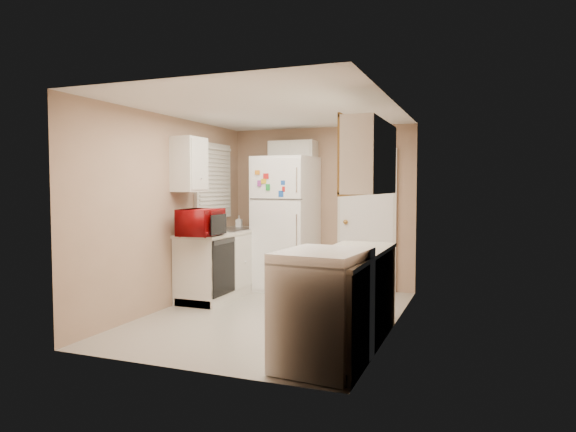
% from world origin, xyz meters
% --- Properties ---
extents(floor, '(3.80, 3.80, 0.00)m').
position_xyz_m(floor, '(0.00, 0.00, 0.00)').
color(floor, beige).
rests_on(floor, ground).
extents(ceiling, '(3.80, 3.80, 0.00)m').
position_xyz_m(ceiling, '(0.00, 0.00, 2.40)').
color(ceiling, white).
rests_on(ceiling, floor).
extents(wall_left, '(3.80, 3.80, 0.00)m').
position_xyz_m(wall_left, '(-1.40, 0.00, 1.20)').
color(wall_left, tan).
rests_on(wall_left, floor).
extents(wall_right, '(3.80, 3.80, 0.00)m').
position_xyz_m(wall_right, '(1.40, 0.00, 1.20)').
color(wall_right, tan).
rests_on(wall_right, floor).
extents(wall_back, '(2.80, 2.80, 0.00)m').
position_xyz_m(wall_back, '(0.00, 1.90, 1.20)').
color(wall_back, tan).
rests_on(wall_back, floor).
extents(wall_front, '(2.80, 2.80, 0.00)m').
position_xyz_m(wall_front, '(0.00, -1.90, 1.20)').
color(wall_front, tan).
rests_on(wall_front, floor).
extents(left_counter, '(0.60, 1.80, 0.90)m').
position_xyz_m(left_counter, '(-1.10, 0.90, 0.45)').
color(left_counter, silver).
rests_on(left_counter, floor).
extents(dishwasher, '(0.03, 0.58, 0.72)m').
position_xyz_m(dishwasher, '(-0.81, 0.30, 0.49)').
color(dishwasher, black).
rests_on(dishwasher, floor).
extents(sink, '(0.54, 0.74, 0.16)m').
position_xyz_m(sink, '(-1.10, 1.05, 0.86)').
color(sink, gray).
rests_on(sink, left_counter).
extents(microwave, '(0.64, 0.40, 0.41)m').
position_xyz_m(microwave, '(-1.02, 0.11, 1.05)').
color(microwave, '#860608').
rests_on(microwave, left_counter).
extents(soap_bottle, '(0.09, 0.10, 0.19)m').
position_xyz_m(soap_bottle, '(-1.15, 1.44, 1.00)').
color(soap_bottle, beige).
rests_on(soap_bottle, left_counter).
extents(window_blinds, '(0.10, 0.98, 1.08)m').
position_xyz_m(window_blinds, '(-1.36, 1.05, 1.60)').
color(window_blinds, silver).
rests_on(window_blinds, wall_left).
extents(upper_cabinet_left, '(0.30, 0.45, 0.70)m').
position_xyz_m(upper_cabinet_left, '(-1.25, 0.22, 1.80)').
color(upper_cabinet_left, silver).
rests_on(upper_cabinet_left, wall_left).
extents(refrigerator, '(0.84, 0.82, 1.95)m').
position_xyz_m(refrigerator, '(-0.42, 1.52, 0.97)').
color(refrigerator, white).
rests_on(refrigerator, floor).
extents(cabinet_over_fridge, '(0.70, 0.30, 0.40)m').
position_xyz_m(cabinet_over_fridge, '(-0.40, 1.75, 2.00)').
color(cabinet_over_fridge, silver).
rests_on(cabinet_over_fridge, wall_back).
extents(interior_door, '(0.86, 0.06, 2.08)m').
position_xyz_m(interior_door, '(0.70, 1.86, 1.02)').
color(interior_door, white).
rests_on(interior_door, floor).
extents(right_counter, '(0.60, 2.00, 0.90)m').
position_xyz_m(right_counter, '(1.10, -0.80, 0.45)').
color(right_counter, silver).
rests_on(right_counter, floor).
extents(stove, '(0.73, 0.87, 1.00)m').
position_xyz_m(stove, '(1.05, -1.41, 0.50)').
color(stove, white).
rests_on(stove, floor).
extents(upper_cabinet_right, '(0.30, 1.20, 0.70)m').
position_xyz_m(upper_cabinet_right, '(1.25, -0.50, 1.80)').
color(upper_cabinet_right, silver).
rests_on(upper_cabinet_right, wall_right).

